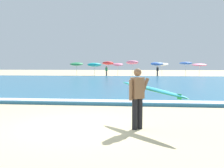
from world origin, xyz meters
The scene contains 15 objects.
ground_plane centered at (0.00, 0.00, 0.00)m, with size 160.00×160.00×0.00m, color beige.
sea centered at (0.00, 18.04, 0.07)m, with size 120.00×28.00×0.14m, color teal.
surf_foam centered at (0.00, 4.64, 0.15)m, with size 120.00×0.85×0.01m, color white.
surfer_with_board centered at (2.09, 0.04, 1.03)m, with size 2.01×2.46×1.73m.
beach_umbrella_0 centered at (-8.14, 33.28, 1.91)m, with size 2.07×2.10×2.25m.
beach_umbrella_1 centered at (-5.28, 33.15, 1.81)m, with size 2.20×2.24×2.18m.
beach_umbrella_2 centered at (-3.40, 35.22, 2.06)m, with size 1.84×1.88×2.41m.
beach_umbrella_3 centered at (-1.70, 34.04, 1.83)m, with size 1.73×1.76×2.11m.
beach_umbrella_4 centered at (0.58, 34.87, 2.17)m, with size 1.98×2.03×2.55m.
beach_umbrella_5 centered at (4.44, 35.07, 1.94)m, with size 2.01×2.03×2.26m.
beach_umbrella_6 centered at (5.33, 36.00, 1.88)m, with size 2.08×2.10×2.17m.
beach_umbrella_7 centered at (8.79, 34.17, 2.03)m, with size 1.95×1.97×2.29m.
beach_umbrella_8 centered at (11.14, 35.64, 1.79)m, with size 2.29×2.31×2.05m.
beachgoer_near_row_left centered at (4.49, 33.95, 0.84)m, with size 0.32×0.20×1.58m.
beachgoer_near_row_mid centered at (-3.46, 33.74, 0.84)m, with size 0.32×0.20×1.58m.
Camera 1 is at (1.99, -7.59, 1.84)m, focal length 42.48 mm.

